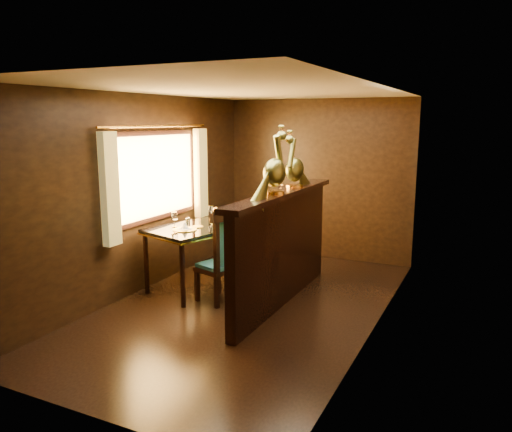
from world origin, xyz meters
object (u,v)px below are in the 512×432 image
object	(u,v)px
peacock_left	(275,160)
chair_right	(275,234)
chair_left	(224,252)
peacock_right	(295,159)
dining_table	(202,231)

from	to	relation	value
peacock_left	chair_right	bearing A→B (deg)	112.82
chair_left	chair_right	bearing A→B (deg)	91.11
chair_left	chair_right	xyz separation A→B (m)	(0.27, 0.91, 0.07)
chair_left	peacock_right	xyz separation A→B (m)	(0.62, 0.67, 1.08)
dining_table	chair_right	distance (m)	0.96
chair_right	dining_table	bearing A→B (deg)	-168.36
peacock_right	chair_right	bearing A→B (deg)	146.45
dining_table	peacock_left	size ratio (longest dim) A/B	2.10
chair_right	peacock_left	bearing A→B (deg)	-89.12
chair_left	dining_table	bearing A→B (deg)	161.86
chair_left	peacock_right	distance (m)	1.42
chair_right	chair_left	bearing A→B (deg)	-128.42
chair_left	peacock_right	world-z (taller)	peacock_right
dining_table	chair_left	bearing A→B (deg)	-19.12
chair_right	peacock_right	size ratio (longest dim) A/B	1.91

